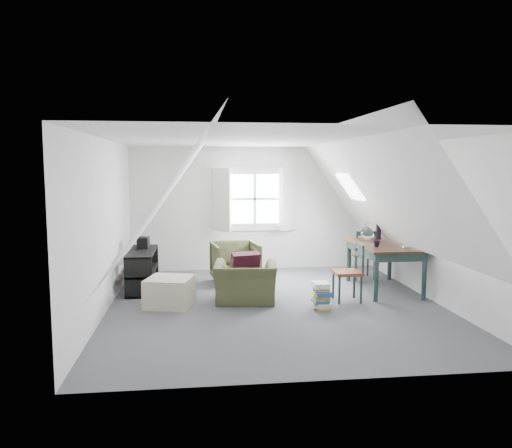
{
  "coord_description": "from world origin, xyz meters",
  "views": [
    {
      "loc": [
        -1.17,
        -7.35,
        2.1
      ],
      "look_at": [
        -0.22,
        0.6,
        1.18
      ],
      "focal_mm": 35.0,
      "sensor_mm": 36.0,
      "label": 1
    }
  ],
  "objects": [
    {
      "name": "armchair_near",
      "position": [
        -0.43,
        0.23,
        0.0
      ],
      "size": [
        1.05,
        0.94,
        0.62
      ],
      "primitive_type": "imported",
      "rotation": [
        0.0,
        0.0,
        3.02
      ],
      "color": "#3D4124",
      "rests_on": "floor"
    },
    {
      "name": "slope_right",
      "position": [
        1.55,
        0.0,
        1.78
      ],
      "size": [
        3.19,
        5.5,
        4.48
      ],
      "primitive_type": "plane",
      "rotation": [
        0.0,
        -2.19,
        0.0
      ],
      "color": "white",
      "rests_on": "wall_right"
    },
    {
      "name": "electronics_box",
      "position": [
        -2.12,
        1.51,
        0.76
      ],
      "size": [
        0.2,
        0.27,
        0.21
      ],
      "primitive_type": "cube",
      "rotation": [
        0.0,
        0.0,
        -0.06
      ],
      "color": "black",
      "rests_on": "media_shelf"
    },
    {
      "name": "dormer_window",
      "position": [
        0.0,
        2.68,
        1.45
      ],
      "size": [
        1.71,
        0.35,
        1.3
      ],
      "color": "white",
      "rests_on": "wall_back"
    },
    {
      "name": "media_shelf",
      "position": [
        -2.12,
        1.21,
        0.3
      ],
      "size": [
        0.44,
        1.32,
        0.67
      ],
      "rotation": [
        0.0,
        0.0,
        -0.08
      ],
      "color": "black",
      "rests_on": "floor"
    },
    {
      "name": "throw_pillow",
      "position": [
        -0.43,
        0.38,
        0.53
      ],
      "size": [
        0.52,
        0.39,
        0.48
      ],
      "primitive_type": "cube",
      "rotation": [
        0.31,
        0.0,
        0.29
      ],
      "color": "#390F20",
      "rests_on": "armchair_near"
    },
    {
      "name": "floor",
      "position": [
        0.0,
        0.0,
        0.0
      ],
      "size": [
        5.5,
        5.5,
        0.0
      ],
      "primitive_type": "plane",
      "color": "#4E4E53",
      "rests_on": "ground"
    },
    {
      "name": "wall_right",
      "position": [
        2.5,
        0.0,
        1.25
      ],
      "size": [
        0.0,
        5.5,
        5.5
      ],
      "primitive_type": "plane",
      "rotation": [
        1.57,
        0.0,
        -1.57
      ],
      "color": "silver",
      "rests_on": "ground"
    },
    {
      "name": "slope_left",
      "position": [
        -1.55,
        0.0,
        1.78
      ],
      "size": [
        3.19,
        5.5,
        4.48
      ],
      "primitive_type": "plane",
      "rotation": [
        0.0,
        2.19,
        0.0
      ],
      "color": "white",
      "rests_on": "wall_left"
    },
    {
      "name": "armchair_far",
      "position": [
        -0.49,
        1.52,
        0.0
      ],
      "size": [
        0.91,
        0.93,
        0.75
      ],
      "primitive_type": "imported",
      "rotation": [
        0.0,
        0.0,
        0.14
      ],
      "color": "#3D4124",
      "rests_on": "floor"
    },
    {
      "name": "dining_table",
      "position": [
        1.99,
        0.71,
        0.69
      ],
      "size": [
        0.95,
        1.59,
        0.8
      ],
      "rotation": [
        0.0,
        0.0,
        -0.0
      ],
      "color": "black",
      "rests_on": "floor"
    },
    {
      "name": "ottoman",
      "position": [
        -1.6,
        0.14,
        0.22
      ],
      "size": [
        0.79,
        0.79,
        0.43
      ],
      "primitive_type": "cube",
      "rotation": [
        0.0,
        0.0,
        -0.26
      ],
      "color": "#B4A48B",
      "rests_on": "floor"
    },
    {
      "name": "paper_box",
      "position": [
        2.19,
        0.26,
        0.81
      ],
      "size": [
        0.11,
        0.08,
        0.04
      ],
      "primitive_type": "cube",
      "rotation": [
        0.0,
        0.0,
        -0.01
      ],
      "color": "white",
      "rests_on": "dining_table"
    },
    {
      "name": "cup",
      "position": [
        1.74,
        0.41,
        0.8
      ],
      "size": [
        0.12,
        0.12,
        0.1
      ],
      "primitive_type": "imported",
      "rotation": [
        0.0,
        0.0,
        -0.1
      ],
      "color": "black",
      "rests_on": "dining_table"
    },
    {
      "name": "dining_chair_near",
      "position": [
        1.19,
        0.09,
        0.47
      ],
      "size": [
        0.43,
        0.43,
        0.91
      ],
      "rotation": [
        0.0,
        0.0,
        -1.62
      ],
      "color": "#612A1A",
      "rests_on": "floor"
    },
    {
      "name": "demijohn",
      "position": [
        1.84,
        1.16,
        0.93
      ],
      "size": [
        0.23,
        0.23,
        0.32
      ],
      "rotation": [
        0.0,
        0.0,
        0.06
      ],
      "color": "silver",
      "rests_on": "dining_table"
    },
    {
      "name": "ceiling",
      "position": [
        0.0,
        0.0,
        2.5
      ],
      "size": [
        5.5,
        5.5,
        0.0
      ],
      "primitive_type": "plane",
      "rotation": [
        3.14,
        0.0,
        0.0
      ],
      "color": "white",
      "rests_on": "wall_back"
    },
    {
      "name": "dining_chair_far",
      "position": [
        1.92,
        1.59,
        0.48
      ],
      "size": [
        0.43,
        0.43,
        0.93
      ],
      "rotation": [
        0.0,
        0.0,
        2.88
      ],
      "color": "#612A1A",
      "rests_on": "floor"
    },
    {
      "name": "wall_left",
      "position": [
        -2.5,
        0.0,
        1.25
      ],
      "size": [
        0.0,
        5.5,
        5.5
      ],
      "primitive_type": "plane",
      "rotation": [
        1.57,
        0.0,
        1.57
      ],
      "color": "silver",
      "rests_on": "ground"
    },
    {
      "name": "magazine_stack",
      "position": [
        0.65,
        -0.29,
        0.2
      ],
      "size": [
        0.3,
        0.35,
        0.4
      ],
      "rotation": [
        0.0,
        0.0,
        0.18
      ],
      "color": "#B29933",
      "rests_on": "floor"
    },
    {
      "name": "wall_front",
      "position": [
        0.0,
        -2.75,
        1.25
      ],
      "size": [
        5.0,
        0.0,
        5.0
      ],
      "primitive_type": "plane",
      "rotation": [
        -1.57,
        0.0,
        0.0
      ],
      "color": "silver",
      "rests_on": "ground"
    },
    {
      "name": "wall_back",
      "position": [
        0.0,
        2.75,
        1.25
      ],
      "size": [
        5.0,
        0.0,
        5.0
      ],
      "primitive_type": "plane",
      "rotation": [
        1.57,
        0.0,
        0.0
      ],
      "color": "silver",
      "rests_on": "ground"
    },
    {
      "name": "vase_twigs",
      "position": [
        2.09,
        1.26,
        0.95
      ],
      "size": [
        0.09,
        0.1,
        0.69
      ],
      "rotation": [
        0.0,
        0.0,
        0.33
      ],
      "color": "black",
      "rests_on": "dining_table"
    },
    {
      "name": "skylight",
      "position": [
        1.55,
        1.3,
        1.75
      ],
      "size": [
        0.35,
        0.75,
        0.47
      ],
      "primitive_type": "cube",
      "rotation": [
        0.0,
        0.95,
        0.0
      ],
      "color": "white",
      "rests_on": "slope_right"
    }
  ]
}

